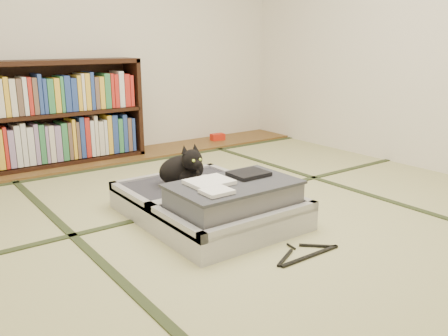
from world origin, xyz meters
TOP-DOWN VIEW (x-y plane):
  - floor at (0.00, 0.00)m, footprint 4.50×4.50m
  - wood_strip at (0.00, 2.00)m, footprint 4.00×0.50m
  - red_item at (1.20, 2.03)m, footprint 0.16×0.11m
  - tatami_borders at (0.00, 0.49)m, footprint 4.00×4.50m
  - bookcase at (-0.47, 2.07)m, footprint 1.42×0.32m
  - suitcase at (-0.21, 0.13)m, footprint 0.83×1.11m
  - cat at (-0.23, 0.42)m, footprint 0.37×0.37m
  - cable_coil at (-0.05, 0.44)m, footprint 0.12×0.12m
  - hanger at (-0.09, -0.57)m, footprint 0.42×0.19m

SIDE VIEW (x-z plane):
  - floor at x=0.00m, z-range 0.00..0.00m
  - tatami_borders at x=0.00m, z-range 0.00..0.01m
  - hanger at x=-0.09m, z-range 0.00..0.01m
  - wood_strip at x=0.00m, z-range 0.00..0.02m
  - red_item at x=1.20m, z-range 0.02..0.09m
  - suitcase at x=-0.21m, z-range -0.05..0.28m
  - cable_coil at x=-0.05m, z-range 0.16..0.19m
  - cat at x=-0.23m, z-range 0.12..0.42m
  - bookcase at x=-0.47m, z-range -0.01..0.91m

